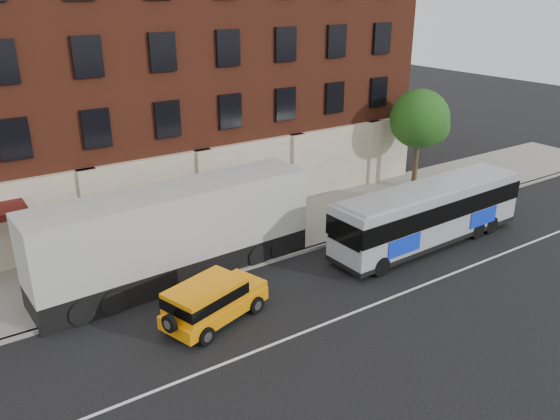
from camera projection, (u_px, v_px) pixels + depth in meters
ground at (347, 325)px, 21.23m from camera, size 120.00×120.00×0.00m
sidewalk at (232, 240)px, 28.16m from camera, size 60.00×6.00×0.15m
kerb at (263, 263)px, 25.84m from camera, size 60.00×0.25×0.15m
lane_line at (339, 318)px, 21.62m from camera, size 60.00×0.12×0.01m
building at (159, 71)px, 31.49m from camera, size 30.00×12.10×15.00m
sign_pole at (71, 286)px, 21.05m from camera, size 0.30×0.20×2.50m
street_tree at (420, 121)px, 33.92m from camera, size 3.60×3.60×6.20m
city_bus at (429, 212)px, 27.35m from camera, size 11.31×2.77×3.08m
yellow_suv at (211, 300)px, 21.03m from camera, size 4.61×2.93×1.71m
shipping_container at (176, 235)px, 24.01m from camera, size 12.51×3.15×4.13m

